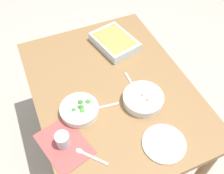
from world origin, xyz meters
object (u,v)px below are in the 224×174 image
at_px(baking_dish, 114,42).
at_px(broccoli_bowl, 79,110).
at_px(side_plate, 164,144).
at_px(stew_bowl, 143,99).
at_px(drink_cup, 63,141).
at_px(spoon_by_stew, 133,85).
at_px(spoon_by_broccoli, 100,108).
at_px(spoon_spare, 87,154).

bearing_deg(baking_dish, broccoli_bowl, -42.52).
height_order(baking_dish, side_plate, baking_dish).
distance_m(stew_bowl, drink_cup, 0.49).
bearing_deg(stew_bowl, spoon_by_stew, 179.20).
bearing_deg(broccoli_bowl, side_plate, 43.42).
xyz_separation_m(broccoli_bowl, spoon_by_broccoli, (0.01, 0.11, -0.03)).
bearing_deg(spoon_by_broccoli, drink_cup, -61.03).
relative_size(spoon_by_broccoli, spoon_spare, 1.22).
xyz_separation_m(drink_cup, spoon_spare, (0.10, 0.09, -0.03)).
height_order(spoon_by_stew, spoon_by_broccoli, same).
relative_size(stew_bowl, baking_dish, 0.67).
bearing_deg(stew_bowl, drink_cup, -80.84).
bearing_deg(stew_bowl, spoon_spare, -66.00).
xyz_separation_m(stew_bowl, drink_cup, (0.08, -0.48, 0.01)).
distance_m(broccoli_bowl, drink_cup, 0.20).
distance_m(baking_dish, spoon_by_stew, 0.37).
distance_m(stew_bowl, spoon_spare, 0.43).
height_order(side_plate, spoon_spare, side_plate).
relative_size(baking_dish, spoon_spare, 2.37).
distance_m(baking_dish, drink_cup, 0.78).
bearing_deg(baking_dish, drink_cup, -42.41).
xyz_separation_m(broccoli_bowl, side_plate, (0.34, 0.32, -0.02)).
bearing_deg(broccoli_bowl, baking_dish, 137.48).
height_order(drink_cup, spoon_by_stew, drink_cup).
bearing_deg(baking_dish, spoon_spare, -33.09).
xyz_separation_m(baking_dish, drink_cup, (0.57, -0.52, 0.00)).
bearing_deg(drink_cup, broccoli_bowl, 137.93).
distance_m(stew_bowl, baking_dish, 0.50).
bearing_deg(spoon_spare, spoon_by_stew, 127.29).
xyz_separation_m(spoon_by_broccoli, spoon_spare, (0.23, -0.16, 0.00)).
bearing_deg(spoon_by_broccoli, spoon_spare, -33.95).
bearing_deg(side_plate, stew_bowl, 175.31).
xyz_separation_m(drink_cup, spoon_by_broccoli, (-0.13, 0.24, -0.03)).
bearing_deg(drink_cup, spoon_by_broccoli, 118.97).
bearing_deg(baking_dish, spoon_by_broccoli, -32.63).
bearing_deg(spoon_spare, side_plate, 75.40).
xyz_separation_m(spoon_by_stew, spoon_by_broccoli, (0.07, -0.24, 0.00)).
xyz_separation_m(stew_bowl, spoon_by_broccoli, (-0.06, -0.24, -0.03)).
xyz_separation_m(broccoli_bowl, baking_dish, (-0.43, 0.39, 0.00)).
distance_m(drink_cup, side_plate, 0.50).
bearing_deg(spoon_by_broccoli, spoon_by_stew, 106.12).
bearing_deg(stew_bowl, spoon_by_broccoli, -103.44).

